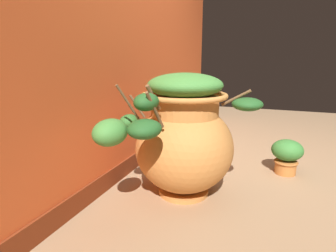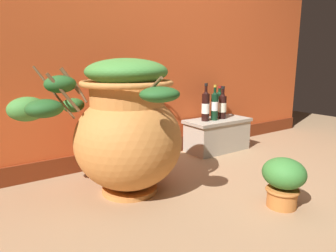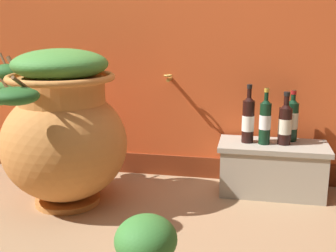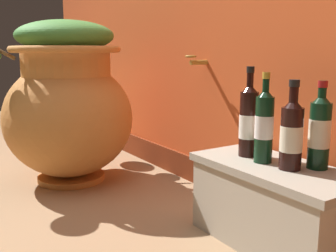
# 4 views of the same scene
# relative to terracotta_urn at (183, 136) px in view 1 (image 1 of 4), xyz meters

# --- Properties ---
(ground_plane) EXTENTS (7.00, 7.00, 0.00)m
(ground_plane) POSITION_rel_terracotta_urn_xyz_m (0.52, -0.54, -0.44)
(ground_plane) COLOR #9E7A56
(back_wall) EXTENTS (4.40, 0.33, 2.60)m
(back_wall) POSITION_rel_terracotta_urn_xyz_m (0.52, 0.66, 0.85)
(back_wall) COLOR #D15123
(back_wall) RESTS_ON ground_plane
(terracotta_urn) EXTENTS (1.02, 0.88, 0.89)m
(terracotta_urn) POSITION_rel_terracotta_urn_xyz_m (0.00, 0.00, 0.00)
(terracotta_urn) COLOR #CC7F3D
(terracotta_urn) RESTS_ON ground_plane
(stone_ledge) EXTENTS (0.65, 0.32, 0.31)m
(stone_ledge) POSITION_rel_terracotta_urn_xyz_m (1.19, 0.38, -0.27)
(stone_ledge) COLOR #B2A893
(stone_ledge) RESTS_ON ground_plane
(wine_bottle_left) EXTENTS (0.08, 0.08, 0.32)m
(wine_bottle_left) POSITION_rel_terracotta_urn_xyz_m (1.25, 0.38, 0.00)
(wine_bottle_left) COLOR black
(wine_bottle_left) RESTS_ON stone_ledge
(wine_bottle_middle) EXTENTS (0.07, 0.07, 0.34)m
(wine_bottle_middle) POSITION_rel_terracotta_urn_xyz_m (1.13, 0.36, 0.02)
(wine_bottle_middle) COLOR black
(wine_bottle_middle) RESTS_ON stone_ledge
(wine_bottle_right) EXTENTS (0.08, 0.08, 0.31)m
(wine_bottle_right) POSITION_rel_terracotta_urn_xyz_m (1.29, 0.47, 0.01)
(wine_bottle_right) COLOR black
(wine_bottle_right) RESTS_ON stone_ledge
(wine_bottle_back) EXTENTS (0.07, 0.07, 0.35)m
(wine_bottle_back) POSITION_rel_terracotta_urn_xyz_m (1.03, 0.38, 0.02)
(wine_bottle_back) COLOR black
(wine_bottle_back) RESTS_ON stone_ledge
(potted_shrub) EXTENTS (0.24, 0.26, 0.31)m
(potted_shrub) POSITION_rel_terracotta_urn_xyz_m (0.67, -0.73, -0.27)
(potted_shrub) COLOR #C17033
(potted_shrub) RESTS_ON ground_plane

